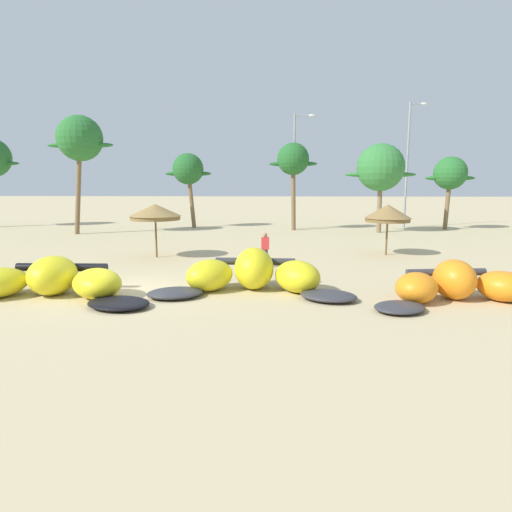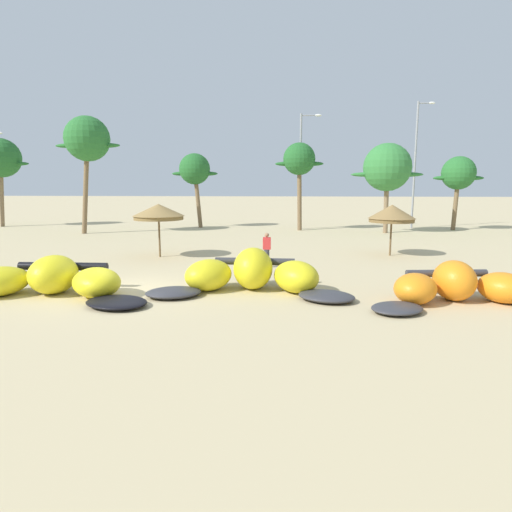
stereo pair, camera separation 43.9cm
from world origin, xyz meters
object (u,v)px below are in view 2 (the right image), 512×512
at_px(kite_center, 459,288).
at_px(beach_umbrella_middle, 392,213).
at_px(palm_left, 87,140).
at_px(palm_center_left, 299,160).
at_px(lamppost_east_center, 416,160).
at_px(palm_left_of_gap, 195,170).
at_px(kite_left, 48,281).
at_px(palm_right_of_gap, 459,174).
at_px(palm_center_right, 387,168).
at_px(lamppost_west_center, 302,166).
at_px(beach_umbrella_near_van, 159,212).
at_px(person_near_kites, 267,250).
at_px(kite_left_of_center, 252,275).
at_px(palm_leftmost, 1,159).

relative_size(kite_center, beach_umbrella_middle, 2.44).
bearing_deg(palm_left, palm_center_left, 13.53).
bearing_deg(lamppost_east_center, palm_left_of_gap, -176.65).
height_order(kite_left, kite_center, kite_left).
bearing_deg(palm_right_of_gap, beach_umbrella_middle, -120.67).
bearing_deg(palm_center_right, kite_center, -95.27).
distance_m(palm_left_of_gap, palm_center_right, 16.31).
bearing_deg(lamppost_west_center, beach_umbrella_near_van, -116.60).
distance_m(palm_center_left, lamppost_west_center, 1.19).
relative_size(palm_left_of_gap, palm_right_of_gap, 1.06).
distance_m(kite_left, beach_umbrella_near_van, 8.79).
xyz_separation_m(kite_left, kite_center, (13.81, 0.20, -0.01)).
xyz_separation_m(kite_left, person_near_kites, (7.23, 5.93, 0.30)).
bearing_deg(kite_left_of_center, palm_leftmost, 137.20).
xyz_separation_m(kite_center, palm_center_right, (1.96, 21.28, 4.59)).
relative_size(kite_center, palm_center_left, 0.93).
bearing_deg(palm_left_of_gap, palm_right_of_gap, -1.31).
bearing_deg(kite_left, lamppost_east_center, 53.51).
relative_size(palm_right_of_gap, lamppost_west_center, 0.64).
bearing_deg(beach_umbrella_middle, kite_left, -144.12).
relative_size(palm_leftmost, lamppost_west_center, 0.82).
height_order(palm_center_left, lamppost_east_center, lamppost_east_center).
bearing_deg(palm_center_left, kite_left, -111.24).
relative_size(palm_leftmost, palm_left_of_gap, 1.21).
bearing_deg(kite_left_of_center, lamppost_east_center, 63.68).
distance_m(beach_umbrella_near_van, palm_right_of_gap, 26.18).
relative_size(palm_left, palm_right_of_gap, 1.46).
relative_size(beach_umbrella_near_van, palm_center_left, 0.39).
xyz_separation_m(palm_center_left, palm_right_of_gap, (13.25, 1.20, -1.10)).
relative_size(kite_left_of_center, person_near_kites, 4.62).
bearing_deg(palm_left, palm_left_of_gap, 38.53).
bearing_deg(palm_center_left, lamppost_west_center, 76.63).
relative_size(beach_umbrella_middle, palm_leftmost, 0.35).
height_order(beach_umbrella_near_van, palm_leftmost, palm_leftmost).
height_order(kite_left_of_center, lamppost_west_center, lamppost_west_center).
height_order(person_near_kites, palm_leftmost, palm_leftmost).
bearing_deg(beach_umbrella_middle, palm_right_of_gap, 59.33).
bearing_deg(lamppost_east_center, kite_left, -126.49).
xyz_separation_m(beach_umbrella_near_van, palm_left_of_gap, (-1.59, 16.24, 2.68)).
bearing_deg(palm_center_left, palm_leftmost, 177.50).
bearing_deg(palm_right_of_gap, kite_left_of_center, -123.58).
xyz_separation_m(palm_left, palm_left_of_gap, (7.04, 5.61, -2.09)).
distance_m(kite_center, palm_center_right, 21.86).
xyz_separation_m(palm_left, lamppost_east_center, (26.37, 6.74, -1.24)).
xyz_separation_m(kite_center, lamppost_east_center, (5.31, 25.64, 5.42)).
height_order(kite_left_of_center, lamppost_east_center, lamppost_east_center).
bearing_deg(kite_center, palm_center_right, 84.73).
relative_size(palm_center_right, lamppost_west_center, 0.73).
height_order(palm_left, palm_center_left, palm_left).
relative_size(kite_left_of_center, beach_umbrella_middle, 2.72).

